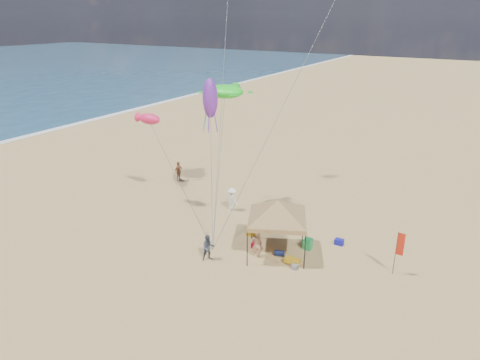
# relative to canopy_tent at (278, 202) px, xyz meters

# --- Properties ---
(ground) EXTENTS (280.00, 280.00, 0.00)m
(ground) POSITION_rel_canopy_tent_xyz_m (-3.05, -2.26, -3.44)
(ground) COLOR tan
(ground) RESTS_ON ground
(canopy_tent) EXTENTS (6.08, 6.08, 4.13)m
(canopy_tent) POSITION_rel_canopy_tent_xyz_m (0.00, 0.00, 0.00)
(canopy_tent) COLOR black
(canopy_tent) RESTS_ON ground
(feather_flag) EXTENTS (0.41, 0.04, 2.70)m
(feather_flag) POSITION_rel_canopy_tent_xyz_m (6.89, 1.33, -1.62)
(feather_flag) COLOR black
(feather_flag) RESTS_ON ground
(cooler_red) EXTENTS (0.54, 0.38, 0.38)m
(cooler_red) POSITION_rel_canopy_tent_xyz_m (-1.35, -0.14, -3.25)
(cooler_red) COLOR #A20D24
(cooler_red) RESTS_ON ground
(cooler_blue) EXTENTS (0.54, 0.38, 0.38)m
(cooler_blue) POSITION_rel_canopy_tent_xyz_m (3.01, 3.00, -3.25)
(cooler_blue) COLOR #121399
(cooler_blue) RESTS_ON ground
(bag_navy) EXTENTS (0.69, 0.54, 0.36)m
(bag_navy) POSITION_rel_canopy_tent_xyz_m (0.34, -0.21, -3.26)
(bag_navy) COLOR #0C1439
(bag_navy) RESTS_ON ground
(bag_orange) EXTENTS (0.54, 0.69, 0.36)m
(bag_orange) POSITION_rel_canopy_tent_xyz_m (-1.79, 3.86, -3.26)
(bag_orange) COLOR #C6760B
(bag_orange) RESTS_ON ground
(chair_green) EXTENTS (0.50, 0.50, 0.70)m
(chair_green) POSITION_rel_canopy_tent_xyz_m (1.48, 1.47, -3.09)
(chair_green) COLOR #198E43
(chair_green) RESTS_ON ground
(chair_yellow) EXTENTS (0.50, 0.50, 0.70)m
(chair_yellow) POSITION_rel_canopy_tent_xyz_m (-2.49, 1.22, -3.09)
(chair_yellow) COLOR gold
(chair_yellow) RESTS_ON ground
(crate_grey) EXTENTS (0.34, 0.30, 0.28)m
(crate_grey) POSITION_rel_canopy_tent_xyz_m (1.73, -1.08, -3.30)
(crate_grey) COLOR slate
(crate_grey) RESTS_ON ground
(beach_cart) EXTENTS (0.90, 0.50, 0.24)m
(beach_cart) POSITION_rel_canopy_tent_xyz_m (1.37, -0.62, -3.24)
(beach_cart) COLOR gold
(beach_cart) RESTS_ON ground
(person_near_a) EXTENTS (0.75, 0.71, 1.73)m
(person_near_a) POSITION_rel_canopy_tent_xyz_m (-0.82, -1.00, -2.57)
(person_near_a) COLOR tan
(person_near_a) RESTS_ON ground
(person_near_b) EXTENTS (0.99, 1.00, 1.63)m
(person_near_b) POSITION_rel_canopy_tent_xyz_m (-3.14, -2.79, -2.62)
(person_near_b) COLOR #3B4350
(person_near_b) RESTS_ON ground
(person_near_c) EXTENTS (1.30, 0.99, 1.79)m
(person_near_c) POSITION_rel_canopy_tent_xyz_m (-5.65, 3.91, -2.54)
(person_near_c) COLOR white
(person_near_c) RESTS_ON ground
(person_far_a) EXTENTS (0.44, 1.06, 1.81)m
(person_far_a) POSITION_rel_canopy_tent_xyz_m (-12.93, 6.68, -2.53)
(person_far_a) COLOR #9B5E3B
(person_far_a) RESTS_ON ground
(turtle_kite) EXTENTS (3.04, 2.57, 0.92)m
(turtle_kite) POSITION_rel_canopy_tent_xyz_m (-6.43, 4.30, 5.36)
(turtle_kite) COLOR #23ED25
(turtle_kite) RESTS_ON ground
(fish_kite) EXTENTS (1.98, 1.36, 0.80)m
(fish_kite) POSITION_rel_canopy_tent_xyz_m (-11.28, 1.75, 3.34)
(fish_kite) COLOR #EF2159
(fish_kite) RESTS_ON ground
(squid_kite) EXTENTS (1.33, 1.33, 2.62)m
(squid_kite) POSITION_rel_canopy_tent_xyz_m (-6.16, 2.12, 5.25)
(squid_kite) COLOR purple
(squid_kite) RESTS_ON ground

